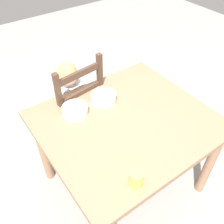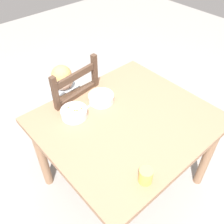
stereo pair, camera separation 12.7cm
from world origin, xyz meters
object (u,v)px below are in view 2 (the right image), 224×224
dining_table (126,130)px  dining_chair (70,116)px  bowl_of_peas (101,98)px  drinking_cup (146,176)px  bowl_of_carrots (74,113)px  child_figure (68,102)px  spoon (84,109)px

dining_table → dining_chair: dining_chair is taller
dining_table → bowl_of_peas: size_ratio=6.14×
dining_table → drinking_cup: (-0.26, -0.41, 0.16)m
drinking_cup → bowl_of_carrots: bearing=89.2°
child_figure → bowl_of_carrots: bearing=-112.5°
bowl_of_carrots → drinking_cup: size_ratio=1.93×
child_figure → bowl_of_peas: bearing=-67.5°
dining_table → child_figure: (-0.13, 0.55, -0.02)m
drinking_cup → dining_table: bearing=57.8°
bowl_of_peas → bowl_of_carrots: 0.24m
bowl_of_carrots → spoon: size_ratio=1.32×
bowl_of_peas → spoon: bearing=176.6°
child_figure → bowl_of_carrots: size_ratio=5.35×
spoon → bowl_of_carrots: bearing=-174.1°
dining_chair → bowl_of_peas: 0.45m
bowl_of_carrots → spoon: (0.09, 0.01, -0.03)m
bowl_of_peas → spoon: bowl_of_peas is taller
bowl_of_peas → drinking_cup: size_ratio=1.97×
child_figure → spoon: size_ratio=7.09×
child_figure → bowl_of_carrots: child_figure is taller
dining_table → bowl_of_peas: bowl_of_peas is taller
dining_chair → bowl_of_carrots: bearing=-113.3°
dining_chair → bowl_of_carrots: dining_chair is taller
bowl_of_peas → drinking_cup: 0.72m
bowl_of_peas → bowl_of_carrots: size_ratio=1.02×
drinking_cup → dining_chair: bearing=82.0°
child_figure → dining_chair: bearing=28.4°
dining_table → child_figure: child_figure is taller
child_figure → spoon: 0.32m
dining_chair → spoon: bearing=-97.7°
dining_chair → drinking_cup: dining_chair is taller
bowl_of_peas → drinking_cup: bearing=-110.4°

